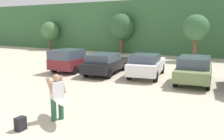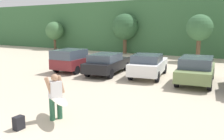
{
  "view_description": "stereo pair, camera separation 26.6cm",
  "coord_description": "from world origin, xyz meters",
  "px_view_note": "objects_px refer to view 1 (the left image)",
  "views": [
    {
      "loc": [
        6.4,
        -2.86,
        3.42
      ],
      "look_at": [
        0.91,
        7.05,
        1.35
      ],
      "focal_mm": 39.65,
      "sensor_mm": 36.0,
      "label": 1
    },
    {
      "loc": [
        6.63,
        -2.72,
        3.42
      ],
      "look_at": [
        0.91,
        7.05,
        1.35
      ],
      "focal_mm": 39.65,
      "sensor_mm": 36.0,
      "label": 2
    }
  ],
  "objects_px": {
    "parked_car_black": "(105,63)",
    "parked_car_olive_green": "(194,69)",
    "parked_car_white": "(147,65)",
    "parked_car_maroon": "(72,60)",
    "backpack_dropped": "(20,124)",
    "surfboard_cream": "(60,99)",
    "person_adult": "(57,94)"
  },
  "relations": [
    {
      "from": "parked_car_black",
      "to": "parked_car_olive_green",
      "type": "xyz_separation_m",
      "value": [
        6.03,
        0.23,
        0.06
      ]
    },
    {
      "from": "parked_car_white",
      "to": "parked_car_olive_green",
      "type": "xyz_separation_m",
      "value": [
        3.11,
        -0.2,
        0.03
      ]
    },
    {
      "from": "parked_car_maroon",
      "to": "backpack_dropped",
      "type": "xyz_separation_m",
      "value": [
        5.13,
        -9.3,
        -0.64
      ]
    },
    {
      "from": "parked_car_white",
      "to": "surfboard_cream",
      "type": "bearing_deg",
      "value": 170.58
    },
    {
      "from": "parked_car_maroon",
      "to": "parked_car_black",
      "type": "bearing_deg",
      "value": -87.45
    },
    {
      "from": "backpack_dropped",
      "to": "parked_car_olive_green",
      "type": "bearing_deg",
      "value": 69.86
    },
    {
      "from": "parked_car_olive_green",
      "to": "person_adult",
      "type": "distance_m",
      "value": 9.11
    },
    {
      "from": "surfboard_cream",
      "to": "backpack_dropped",
      "type": "distance_m",
      "value": 1.55
    },
    {
      "from": "parked_car_white",
      "to": "surfboard_cream",
      "type": "relative_size",
      "value": 2.5
    },
    {
      "from": "person_adult",
      "to": "surfboard_cream",
      "type": "xyz_separation_m",
      "value": [
        0.13,
        0.02,
        -0.16
      ]
    },
    {
      "from": "parked_car_black",
      "to": "parked_car_white",
      "type": "height_order",
      "value": "parked_car_white"
    },
    {
      "from": "surfboard_cream",
      "to": "parked_car_black",
      "type": "bearing_deg",
      "value": -34.19
    },
    {
      "from": "parked_car_maroon",
      "to": "backpack_dropped",
      "type": "distance_m",
      "value": 10.64
    },
    {
      "from": "parked_car_white",
      "to": "backpack_dropped",
      "type": "bearing_deg",
      "value": 167.21
    },
    {
      "from": "person_adult",
      "to": "parked_car_black",
      "type": "bearing_deg",
      "value": -47.74
    },
    {
      "from": "parked_car_maroon",
      "to": "surfboard_cream",
      "type": "bearing_deg",
      "value": -148.41
    },
    {
      "from": "surfboard_cream",
      "to": "backpack_dropped",
      "type": "xyz_separation_m",
      "value": [
        -0.58,
        -1.31,
        -0.58
      ]
    },
    {
      "from": "parked_car_black",
      "to": "person_adult",
      "type": "bearing_deg",
      "value": -169.05
    },
    {
      "from": "person_adult",
      "to": "surfboard_cream",
      "type": "height_order",
      "value": "person_adult"
    },
    {
      "from": "parked_car_black",
      "to": "person_adult",
      "type": "height_order",
      "value": "person_adult"
    },
    {
      "from": "parked_car_black",
      "to": "parked_car_maroon",
      "type": "bearing_deg",
      "value": 88.42
    },
    {
      "from": "surfboard_cream",
      "to": "parked_car_olive_green",
      "type": "bearing_deg",
      "value": -73.6
    },
    {
      "from": "parked_car_maroon",
      "to": "parked_car_olive_green",
      "type": "xyz_separation_m",
      "value": [
        8.74,
        0.54,
        -0.02
      ]
    },
    {
      "from": "backpack_dropped",
      "to": "parked_car_black",
      "type": "bearing_deg",
      "value": 104.11
    },
    {
      "from": "parked_car_white",
      "to": "parked_car_olive_green",
      "type": "relative_size",
      "value": 0.95
    },
    {
      "from": "parked_car_maroon",
      "to": "parked_car_olive_green",
      "type": "distance_m",
      "value": 8.75
    },
    {
      "from": "parked_car_white",
      "to": "backpack_dropped",
      "type": "relative_size",
      "value": 10.33
    },
    {
      "from": "person_adult",
      "to": "backpack_dropped",
      "type": "bearing_deg",
      "value": 94.0
    },
    {
      "from": "person_adult",
      "to": "backpack_dropped",
      "type": "distance_m",
      "value": 1.56
    },
    {
      "from": "parked_car_maroon",
      "to": "person_adult",
      "type": "relative_size",
      "value": 2.47
    },
    {
      "from": "backpack_dropped",
      "to": "person_adult",
      "type": "bearing_deg",
      "value": 70.77
    },
    {
      "from": "parked_car_white",
      "to": "parked_car_olive_green",
      "type": "distance_m",
      "value": 3.11
    }
  ]
}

